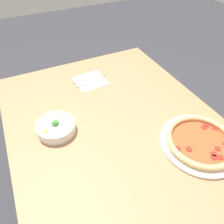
% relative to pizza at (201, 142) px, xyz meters
% --- Properties ---
extents(ground_plane, '(8.00, 8.00, 0.00)m').
position_rel_pizza_xyz_m(ground_plane, '(0.22, 0.27, -0.75)').
color(ground_plane, '#333338').
extents(dining_table, '(1.35, 0.97, 0.74)m').
position_rel_pizza_xyz_m(dining_table, '(0.22, 0.27, -0.11)').
color(dining_table, '#99724C').
rests_on(dining_table, ground_plane).
extents(pizza, '(0.34, 0.34, 0.04)m').
position_rel_pizza_xyz_m(pizza, '(0.00, 0.00, 0.00)').
color(pizza, white).
rests_on(pizza, dining_table).
extents(bowl, '(0.18, 0.18, 0.07)m').
position_rel_pizza_xyz_m(bowl, '(0.34, 0.53, 0.01)').
color(bowl, white).
rests_on(bowl, dining_table).
extents(napkin, '(0.19, 0.19, 0.00)m').
position_rel_pizza_xyz_m(napkin, '(0.64, 0.25, -0.02)').
color(napkin, white).
rests_on(napkin, dining_table).
extents(fork, '(0.02, 0.18, 0.00)m').
position_rel_pizza_xyz_m(fork, '(0.62, 0.25, -0.01)').
color(fork, silver).
rests_on(fork, napkin).
extents(knife, '(0.02, 0.20, 0.01)m').
position_rel_pizza_xyz_m(knife, '(0.66, 0.24, -0.01)').
color(knife, silver).
rests_on(knife, napkin).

